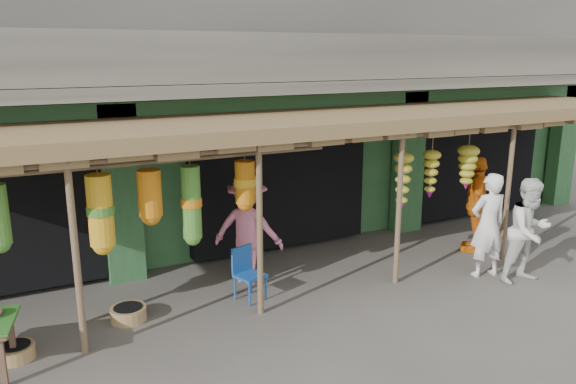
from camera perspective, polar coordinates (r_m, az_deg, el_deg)
name	(u,v)px	position (r m, az deg, el deg)	size (l,w,h in m)	color
ground	(339,289)	(9.39, 5.17, -9.82)	(80.00, 80.00, 0.00)	#514C47
building	(226,71)	(12.96, -6.31, 12.10)	(16.40, 6.80, 7.00)	gray
awning	(308,128)	(9.28, 2.03, 6.49)	(14.00, 2.70, 2.79)	brown
blue_chair	(247,270)	(8.89, -4.22, -7.94)	(0.51, 0.52, 0.84)	#184EA0
basket_left	(16,352)	(8.15, -25.90, -14.43)	(0.46, 0.46, 0.19)	brown
basket_mid	(128,314)	(8.64, -15.90, -11.81)	(0.52, 0.52, 0.20)	#9F7947
person_front	(488,225)	(10.19, 19.64, -3.20)	(0.67, 0.44, 1.83)	white
person_right	(529,231)	(10.18, 23.33, -3.66)	(0.87, 0.68, 1.79)	silver
person_vendor	(476,204)	(11.41, 18.56, -1.17)	(1.10, 0.46, 1.88)	orange
person_shopper	(248,229)	(9.41, -4.10, -3.73)	(1.19, 0.68, 1.84)	pink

